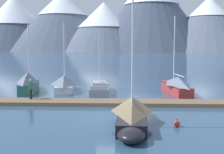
# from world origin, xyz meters

# --- Properties ---
(ground_plane) EXTENTS (700.00, 700.00, 0.00)m
(ground_plane) POSITION_xyz_m (0.00, 0.00, 0.00)
(ground_plane) COLOR #2D4C6B
(mountain_west_summit) EXTENTS (76.77, 76.77, 45.99)m
(mountain_west_summit) POSITION_xyz_m (-74.59, 225.37, 24.55)
(mountain_west_summit) COLOR #424C60
(mountain_west_summit) RESTS_ON ground
(mountain_central_massif) EXTENTS (92.63, 92.63, 47.41)m
(mountain_central_massif) POSITION_xyz_m (-34.15, 219.79, 24.67)
(mountain_central_massif) COLOR #4C566B
(mountain_central_massif) RESTS_ON ground
(mountain_shoulder_ridge) EXTENTS (70.93, 70.93, 35.96)m
(mountain_shoulder_ridge) POSITION_xyz_m (-1.17, 198.86, 19.12)
(mountain_shoulder_ridge) COLOR slate
(mountain_shoulder_ridge) RESTS_ON ground
(mountain_east_summit) EXTENTS (91.65, 91.65, 60.59)m
(mountain_east_summit) POSITION_xyz_m (34.64, 203.91, 31.68)
(mountain_east_summit) COLOR #424C60
(mountain_east_summit) RESTS_ON ground
(mountain_rear_spur) EXTENTS (76.86, 76.86, 39.00)m
(mountain_rear_spur) POSITION_xyz_m (74.12, 190.47, 20.11)
(mountain_rear_spur) COLOR slate
(mountain_rear_spur) RESTS_ON ground
(dock) EXTENTS (22.03, 3.56, 0.30)m
(dock) POSITION_xyz_m (0.00, 4.00, 0.15)
(dock) COLOR brown
(dock) RESTS_ON ground
(sailboat_nearest_berth) EXTENTS (1.82, 6.20, 6.97)m
(sailboat_nearest_berth) POSITION_xyz_m (-8.29, 10.40, 0.97)
(sailboat_nearest_berth) COLOR #336B56
(sailboat_nearest_berth) RESTS_ON ground
(sailboat_second_berth) EXTENTS (2.31, 6.04, 7.06)m
(sailboat_second_berth) POSITION_xyz_m (-4.78, 10.71, 0.80)
(sailboat_second_berth) COLOR silver
(sailboat_second_berth) RESTS_ON ground
(sailboat_mid_dock_port) EXTENTS (1.85, 6.42, 6.33)m
(sailboat_mid_dock_port) POSITION_xyz_m (-1.17, 10.10, 0.46)
(sailboat_mid_dock_port) COLOR #93939E
(sailboat_mid_dock_port) RESTS_ON ground
(sailboat_mid_dock_starboard) EXTENTS (2.35, 7.14, 7.80)m
(sailboat_mid_dock_starboard) POSITION_xyz_m (0.99, -2.06, 0.77)
(sailboat_mid_dock_starboard) COLOR black
(sailboat_mid_dock_starboard) RESTS_ON ground
(sailboat_far_berth) EXTENTS (1.96, 6.97, 7.58)m
(sailboat_far_berth) POSITION_xyz_m (6.33, 9.04, 0.83)
(sailboat_far_berth) COLOR #B2332D
(sailboat_far_berth) RESTS_ON ground
(person_on_dock) EXTENTS (0.25, 0.59, 1.69)m
(person_on_dock) POSITION_xyz_m (-6.75, 4.94, 1.26)
(person_on_dock) COLOR #232328
(person_on_dock) RESTS_ON dock
(mooring_buoy_channel_marker) EXTENTS (0.38, 0.38, 0.46)m
(mooring_buoy_channel_marker) POSITION_xyz_m (3.59, -2.51, 0.19)
(mooring_buoy_channel_marker) COLOR red
(mooring_buoy_channel_marker) RESTS_ON ground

